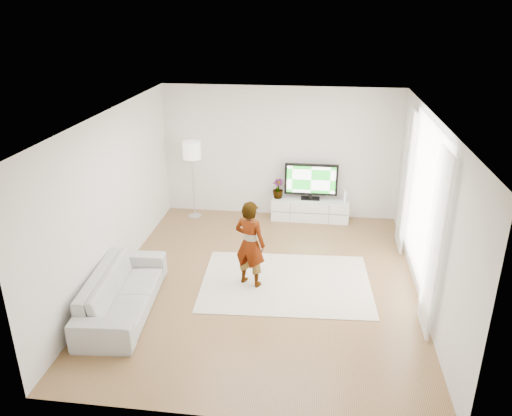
# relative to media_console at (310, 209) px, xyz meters

# --- Properties ---
(floor) EXTENTS (6.00, 6.00, 0.00)m
(floor) POSITION_rel_media_console_xyz_m (-0.68, -2.76, -0.23)
(floor) COLOR #956843
(floor) RESTS_ON ground
(ceiling) EXTENTS (6.00, 6.00, 0.00)m
(ceiling) POSITION_rel_media_console_xyz_m (-0.68, -2.76, 2.57)
(ceiling) COLOR white
(ceiling) RESTS_ON wall_back
(wall_left) EXTENTS (0.02, 6.00, 2.80)m
(wall_left) POSITION_rel_media_console_xyz_m (-3.18, -2.76, 1.17)
(wall_left) COLOR silver
(wall_left) RESTS_ON floor
(wall_right) EXTENTS (0.02, 6.00, 2.80)m
(wall_right) POSITION_rel_media_console_xyz_m (1.82, -2.76, 1.17)
(wall_right) COLOR silver
(wall_right) RESTS_ON floor
(wall_back) EXTENTS (5.00, 0.02, 2.80)m
(wall_back) POSITION_rel_media_console_xyz_m (-0.68, 0.24, 1.17)
(wall_back) COLOR silver
(wall_back) RESTS_ON floor
(wall_front) EXTENTS (5.00, 0.02, 2.80)m
(wall_front) POSITION_rel_media_console_xyz_m (-0.68, -5.76, 1.17)
(wall_front) COLOR silver
(wall_front) RESTS_ON floor
(window) EXTENTS (0.01, 2.60, 2.50)m
(window) POSITION_rel_media_console_xyz_m (1.80, -2.46, 1.22)
(window) COLOR white
(window) RESTS_ON wall_right
(curtain_near) EXTENTS (0.04, 0.70, 2.60)m
(curtain_near) POSITION_rel_media_console_xyz_m (1.72, -3.76, 1.12)
(curtain_near) COLOR white
(curtain_near) RESTS_ON floor
(curtain_far) EXTENTS (0.04, 0.70, 2.60)m
(curtain_far) POSITION_rel_media_console_xyz_m (1.72, -1.16, 1.12)
(curtain_far) COLOR white
(curtain_far) RESTS_ON floor
(media_console) EXTENTS (1.64, 0.47, 0.46)m
(media_console) POSITION_rel_media_console_xyz_m (0.00, 0.00, 0.00)
(media_console) COLOR white
(media_console) RESTS_ON floor
(television) EXTENTS (1.12, 0.22, 0.78)m
(television) POSITION_rel_media_console_xyz_m (0.00, 0.03, 0.65)
(television) COLOR black
(television) RESTS_ON media_console
(game_console) EXTENTS (0.07, 0.18, 0.24)m
(game_console) POSITION_rel_media_console_xyz_m (0.72, -0.00, 0.35)
(game_console) COLOR white
(game_console) RESTS_ON media_console
(potted_plant) EXTENTS (0.29, 0.29, 0.42)m
(potted_plant) POSITION_rel_media_console_xyz_m (-0.70, 0.00, 0.44)
(potted_plant) COLOR #3F7238
(potted_plant) RESTS_ON media_console
(rug) EXTENTS (2.90, 2.16, 0.01)m
(rug) POSITION_rel_media_console_xyz_m (-0.31, -2.74, -0.22)
(rug) COLOR beige
(rug) RESTS_ON floor
(player) EXTENTS (0.63, 0.52, 1.47)m
(player) POSITION_rel_media_console_xyz_m (-0.90, -2.84, 0.52)
(player) COLOR #334772
(player) RESTS_ON rug
(sofa) EXTENTS (1.04, 2.27, 0.64)m
(sofa) POSITION_rel_media_console_xyz_m (-2.70, -3.84, 0.09)
(sofa) COLOR #BABAB5
(sofa) RESTS_ON floor
(floor_lamp) EXTENTS (0.37, 0.37, 1.68)m
(floor_lamp) POSITION_rel_media_console_xyz_m (-2.51, -0.17, 1.19)
(floor_lamp) COLOR silver
(floor_lamp) RESTS_ON floor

